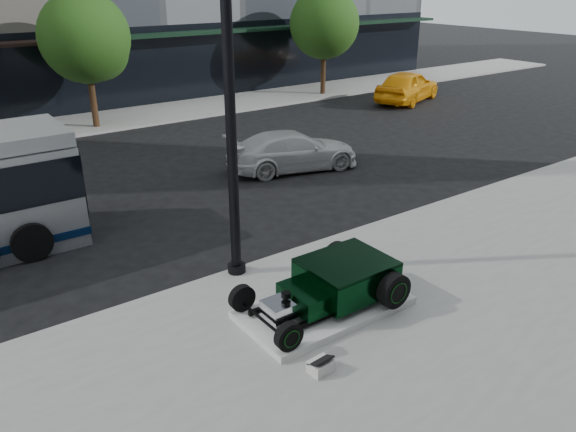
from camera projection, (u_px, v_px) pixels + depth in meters
ground at (221, 234)px, 14.91m from camera, size 120.00×120.00×0.00m
sidewalk_far at (68, 126)px, 25.32m from camera, size 70.00×4.00×0.12m
street_trees at (88, 41)px, 23.78m from camera, size 29.80×3.80×5.70m
display_plinth at (324, 307)px, 11.27m from camera, size 3.40×1.80×0.15m
hot_rod at (338, 280)px, 11.25m from camera, size 3.22×2.00×0.81m
info_plaque at (321, 365)px, 9.50m from camera, size 0.42×0.33×0.31m
lamppost at (231, 124)px, 11.43m from camera, size 0.41×0.41×7.40m
white_sedan at (293, 151)px, 19.65m from camera, size 4.97×2.94×1.35m
yellow_taxi at (407, 86)px, 30.19m from camera, size 5.33×3.57×1.68m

